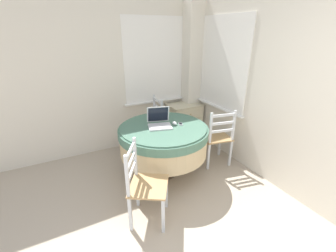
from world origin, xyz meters
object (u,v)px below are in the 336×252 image
object	(u,v)px
dining_chair_camera_near	(145,185)
computer_mouse	(175,123)
cell_phone	(181,124)
corner_cabinet	(184,121)
round_dining_table	(163,138)
dining_chair_near_right_window	(217,138)
dining_chair_near_back_window	(151,124)
laptop	(159,122)

from	to	relation	value
dining_chair_camera_near	computer_mouse	bearing A→B (deg)	42.07
cell_phone	corner_cabinet	xyz separation A→B (m)	(0.65, 0.95, -0.42)
round_dining_table	dining_chair_near_right_window	xyz separation A→B (m)	(0.86, -0.12, -0.14)
dining_chair_near_back_window	round_dining_table	bearing A→B (deg)	-102.20
dining_chair_near_right_window	corner_cabinet	bearing A→B (deg)	87.90
laptop	corner_cabinet	bearing A→B (deg)	42.48
dining_chair_camera_near	laptop	bearing A→B (deg)	54.11
laptop	dining_chair_near_right_window	size ratio (longest dim) A/B	0.41
dining_chair_near_back_window	dining_chair_camera_near	size ratio (longest dim) A/B	1.00
computer_mouse	dining_chair_near_back_window	world-z (taller)	dining_chair_near_back_window
dining_chair_near_back_window	dining_chair_near_right_window	size ratio (longest dim) A/B	1.00
computer_mouse	dining_chair_near_right_window	xyz separation A→B (m)	(0.70, -0.10, -0.34)
laptop	corner_cabinet	distance (m)	1.35
round_dining_table	laptop	world-z (taller)	laptop
cell_phone	dining_chair_camera_near	size ratio (longest dim) A/B	0.12
laptop	dining_chair_near_back_window	world-z (taller)	laptop
computer_mouse	dining_chair_camera_near	bearing A→B (deg)	-137.93
dining_chair_camera_near	corner_cabinet	distance (m)	2.15
computer_mouse	dining_chair_near_back_window	bearing A→B (deg)	88.68
laptop	cell_phone	world-z (taller)	laptop
dining_chair_camera_near	corner_cabinet	size ratio (longest dim) A/B	1.32
cell_phone	dining_chair_near_right_window	world-z (taller)	dining_chair_near_right_window
computer_mouse	cell_phone	distance (m)	0.09
cell_phone	dining_chair_camera_near	world-z (taller)	dining_chair_camera_near
computer_mouse	dining_chair_near_right_window	world-z (taller)	dining_chair_near_right_window
cell_phone	dining_chair_near_right_window	size ratio (longest dim) A/B	0.12
dining_chair_near_back_window	computer_mouse	bearing A→B (deg)	-91.32
computer_mouse	dining_chair_near_right_window	distance (m)	0.78
round_dining_table	dining_chair_camera_near	world-z (taller)	dining_chair_camera_near
laptop	corner_cabinet	xyz separation A→B (m)	(0.94, 0.86, -0.47)
round_dining_table	cell_phone	xyz separation A→B (m)	(0.25, -0.04, 0.18)
computer_mouse	dining_chair_near_back_window	xyz separation A→B (m)	(0.02, 0.88, -0.34)
dining_chair_near_right_window	dining_chair_camera_near	size ratio (longest dim) A/B	1.00
dining_chair_near_right_window	computer_mouse	bearing A→B (deg)	171.98
laptop	round_dining_table	bearing A→B (deg)	-53.12
laptop	dining_chair_near_back_window	size ratio (longest dim) A/B	0.41
cell_phone	corner_cabinet	world-z (taller)	cell_phone
computer_mouse	corner_cabinet	xyz separation A→B (m)	(0.73, 0.92, -0.44)
dining_chair_near_back_window	dining_chair_camera_near	bearing A→B (deg)	-115.98
computer_mouse	cell_phone	bearing A→B (deg)	-14.72
computer_mouse	dining_chair_near_right_window	bearing A→B (deg)	-8.02
cell_phone	dining_chair_near_right_window	xyz separation A→B (m)	(0.61, -0.08, -0.32)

